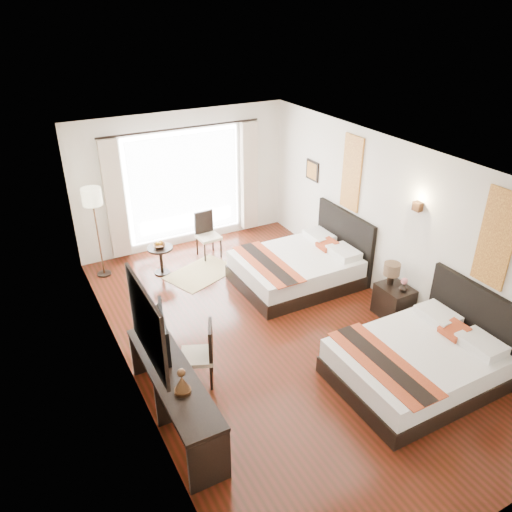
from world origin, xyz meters
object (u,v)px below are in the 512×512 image
bed_far (300,267)px  nightstand (394,301)px  floor_lamp (93,203)px  fruit_bowl (159,246)px  vase (403,290)px  television (157,331)px  desk_chair (199,365)px  console_desk (175,397)px  bed_near (420,361)px  window_chair (208,243)px  table_lamp (392,271)px  side_table (161,260)px

bed_far → nightstand: bearing=-65.1°
floor_lamp → fruit_bowl: floor_lamp is taller
fruit_bowl → vase: bearing=-48.5°
television → floor_lamp: floor_lamp is taller
nightstand → desk_chair: bearing=179.5°
desk_chair → fruit_bowl: 3.21m
console_desk → television: bearing=87.9°
bed_far → floor_lamp: bearing=147.7°
bed_near → vase: bearing=57.4°
window_chair → nightstand: bearing=25.0°
bed_far → table_lamp: 1.77m
bed_far → fruit_bowl: (-2.16, 1.52, 0.27)m
bed_far → desk_chair: (-2.68, -1.63, -0.03)m
table_lamp → floor_lamp: bearing=138.0°
bed_near → table_lamp: (0.75, 1.49, 0.47)m
desk_chair → fruit_bowl: desk_chair is taller
television → side_table: (1.04, 3.12, -0.73)m
vase → console_desk: bearing=-175.2°
bed_far → window_chair: bearing=121.3°
bed_far → television: size_ratio=2.48×
bed_near → desk_chair: (-2.68, 1.40, -0.03)m
console_desk → fruit_bowl: bearing=74.0°
vase → television: 4.01m
bed_near → bed_far: size_ratio=1.00×
floor_lamp → window_chair: 2.41m
floor_lamp → side_table: size_ratio=3.15×
nightstand → fruit_bowl: bearing=132.6°
bed_far → vase: (0.78, -1.81, 0.25)m
bed_near → television: bearing=155.9°
console_desk → bed_far: bearing=33.7°
table_lamp → fruit_bowl: table_lamp is taller
vase → desk_chair: size_ratio=0.14×
console_desk → fruit_bowl: size_ratio=9.19×
desk_chair → console_desk: bearing=68.2°
television → side_table: size_ratio=1.57×
vase → bed_far: bearing=113.4°
bed_near → floor_lamp: floor_lamp is taller
bed_near → nightstand: size_ratio=3.80×
nightstand → television: size_ratio=0.65×
nightstand → fruit_bowl: fruit_bowl is taller
bed_near → bed_far: bed_far is taller
table_lamp → window_chair: (-1.83, 3.30, -0.51)m
bed_near → side_table: bed_near is taller
console_desk → side_table: 3.82m
desk_chair → floor_lamp: bearing=-58.3°
nightstand → vase: vase is taller
console_desk → desk_chair: desk_chair is taller
floor_lamp → table_lamp: bearing=-42.0°
bed_far → desk_chair: bed_far is taller
desk_chair → floor_lamp: 3.84m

